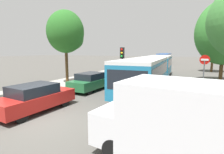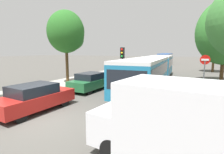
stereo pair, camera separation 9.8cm
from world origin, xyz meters
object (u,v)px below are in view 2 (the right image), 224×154
(city_bus_rear, at_px, (165,58))
(tree_right_far, at_px, (215,44))
(articulated_bus, at_px, (153,68))
(white_van, at_px, (192,125))
(queued_car_white, at_px, (134,70))
(queued_car_tan, at_px, (146,66))
(tree_left_mid, at_px, (67,33))
(queued_car_red, at_px, (35,98))
(queued_car_navy, at_px, (153,64))
(queued_car_green, at_px, (91,81))
(traffic_light, at_px, (122,58))
(no_entry_sign, at_px, (204,68))
(queued_car_black, at_px, (117,74))

(city_bus_rear, xyz_separation_m, tree_right_far, (9.50, -15.90, 2.64))
(articulated_bus, distance_m, white_van, 12.93)
(city_bus_rear, relative_size, tree_right_far, 1.82)
(queued_car_white, xyz_separation_m, queued_car_tan, (0.22, 5.39, 0.02))
(queued_car_white, height_order, tree_left_mid, tree_left_mid)
(queued_car_red, relative_size, queued_car_navy, 1.02)
(city_bus_rear, height_order, queued_car_green, city_bus_rear)
(queued_car_tan, bearing_deg, articulated_bus, -157.90)
(queued_car_green, distance_m, tree_right_far, 20.90)
(queued_car_white, xyz_separation_m, traffic_light, (1.84, -8.15, 1.79))
(queued_car_red, height_order, traffic_light, traffic_light)
(city_bus_rear, relative_size, queued_car_red, 2.82)
(white_van, height_order, no_entry_sign, no_entry_sign)
(queued_car_green, distance_m, white_van, 10.23)
(articulated_bus, xyz_separation_m, queued_car_white, (-3.58, 4.61, -0.76))
(queued_car_tan, height_order, no_entry_sign, no_entry_sign)
(city_bus_rear, bearing_deg, queued_car_navy, 175.76)
(white_van, distance_m, tree_left_mid, 13.97)
(queued_car_red, distance_m, traffic_light, 7.76)
(queued_car_black, bearing_deg, tree_left_mid, 143.91)
(traffic_light, bearing_deg, articulated_bus, 150.13)
(traffic_light, xyz_separation_m, tree_left_mid, (-5.18, -0.67, 2.22))
(tree_right_far, bearing_deg, queued_car_green, -117.48)
(city_bus_rear, relative_size, queued_car_white, 2.87)
(queued_car_navy, bearing_deg, white_van, -161.34)
(white_van, xyz_separation_m, traffic_light, (-5.65, 8.77, 1.26))
(queued_car_green, distance_m, queued_car_navy, 21.28)
(no_entry_sign, height_order, tree_right_far, tree_right_far)
(queued_car_red, relative_size, queued_car_black, 1.01)
(queued_car_white, xyz_separation_m, no_entry_sign, (7.96, -7.02, 1.17))
(queued_car_red, distance_m, no_entry_sign, 11.65)
(queued_car_tan, relative_size, tree_right_far, 0.65)
(queued_car_white, bearing_deg, traffic_light, -163.77)
(tree_left_mid, bearing_deg, queued_car_black, 50.39)
(articulated_bus, distance_m, queued_car_tan, 10.57)
(queued_car_red, relative_size, white_van, 0.81)
(queued_car_black, height_order, no_entry_sign, no_entry_sign)
(queued_car_white, bearing_deg, articulated_bus, -138.67)
(queued_car_black, distance_m, queued_car_white, 4.95)
(queued_car_navy, relative_size, white_van, 0.79)
(articulated_bus, xyz_separation_m, tree_left_mid, (-6.92, -4.22, 3.26))
(queued_car_green, bearing_deg, queued_car_white, 3.33)
(queued_car_red, distance_m, white_van, 7.59)
(queued_car_black, bearing_deg, queued_car_green, -175.29)
(white_van, distance_m, traffic_light, 10.51)
(articulated_bus, height_order, queued_car_white, articulated_bus)
(queued_car_green, distance_m, queued_car_tan, 15.40)
(articulated_bus, relative_size, queued_car_green, 4.16)
(queued_car_black, height_order, queued_car_tan, queued_car_tan)
(queued_car_black, xyz_separation_m, tree_right_far, (9.62, 13.23, 3.38))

